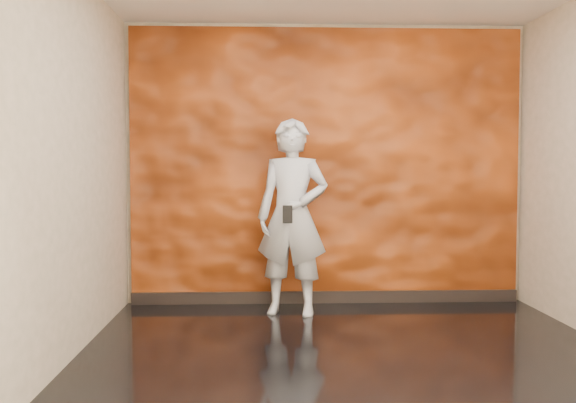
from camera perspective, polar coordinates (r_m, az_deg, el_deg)
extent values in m
cube|color=black|center=(4.72, 5.83, -13.87)|extent=(4.00, 4.00, 0.01)
cube|color=tan|center=(6.50, 3.37, 3.32)|extent=(4.00, 0.02, 2.80)
cube|color=tan|center=(2.55, 12.43, 3.75)|extent=(4.00, 0.02, 2.80)
cube|color=tan|center=(4.67, -19.20, 3.28)|extent=(0.02, 4.00, 2.80)
cube|color=#CE5316|center=(6.46, 3.41, 3.14)|extent=(3.90, 0.06, 2.75)
cube|color=black|center=(6.55, 3.41, -8.48)|extent=(3.90, 0.04, 0.12)
imported|color=#A5A9B5|center=(5.95, 0.39, -1.37)|extent=(0.75, 0.59, 1.82)
cube|color=black|center=(5.69, -0.04, -1.15)|extent=(0.09, 0.02, 0.16)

